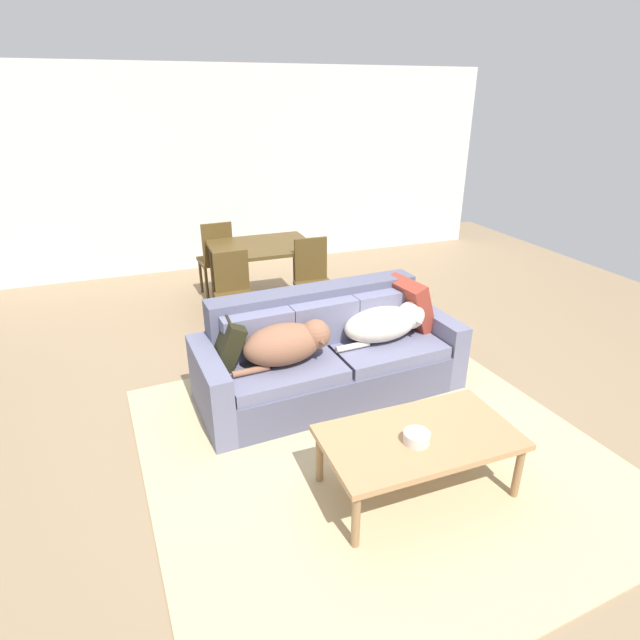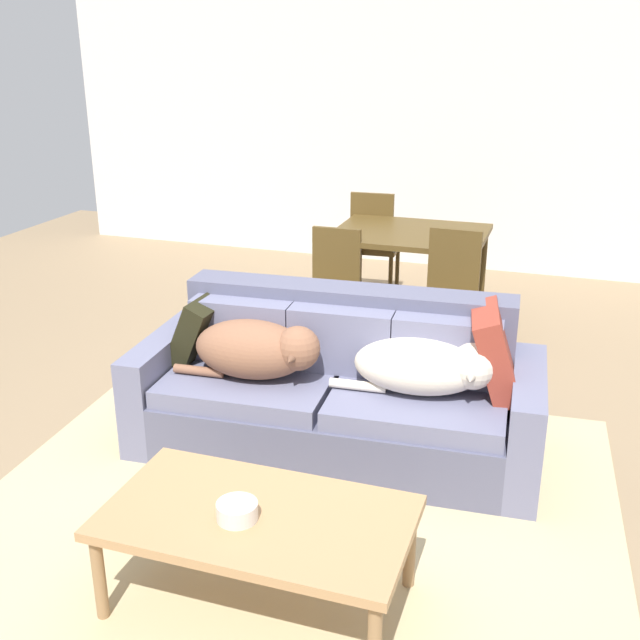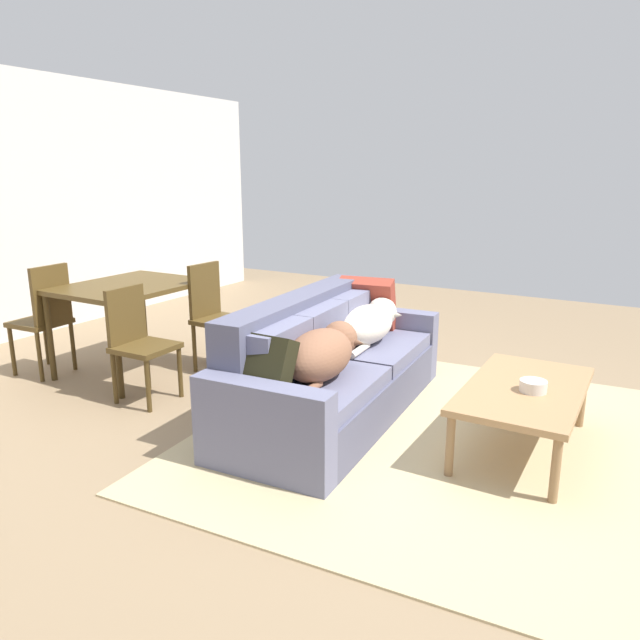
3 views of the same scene
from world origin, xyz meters
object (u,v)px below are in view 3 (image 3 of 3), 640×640
at_px(dining_chair_near_right, 214,312).
at_px(dining_chair_near_left, 138,339).
at_px(dog_on_left_cushion, 323,352).
at_px(couch, 329,370).
at_px(dining_table, 129,293).
at_px(bowl_on_coffee_table, 533,386).
at_px(coffee_table, 524,393).
at_px(dog_on_right_cushion, 369,322).
at_px(dining_chair_far_left, 45,315).
at_px(throw_pillow_by_left_arm, 262,367).
at_px(throw_pillow_by_right_arm, 367,305).

bearing_deg(dining_chair_near_right, dining_chair_near_left, -179.60).
bearing_deg(dog_on_left_cushion, couch, 20.17).
distance_m(dining_table, dining_chair_near_right, 0.73).
bearing_deg(bowl_on_coffee_table, dining_chair_near_left, 100.34).
bearing_deg(dining_table, couch, -88.98).
bearing_deg(couch, dog_on_left_cushion, -159.83).
bearing_deg(bowl_on_coffee_table, coffee_table, 44.42).
xyz_separation_m(bowl_on_coffee_table, dining_chair_near_left, (-0.51, 2.78, 0.02)).
bearing_deg(dog_on_right_cushion, dining_chair_far_left, 106.80).
relative_size(throw_pillow_by_left_arm, coffee_table, 0.31).
bearing_deg(coffee_table, dining_table, 92.13).
bearing_deg(dining_chair_near_right, throw_pillow_by_right_arm, -68.15).
relative_size(dog_on_left_cushion, coffee_table, 0.67).
bearing_deg(dining_chair_far_left, dining_chair_near_right, 122.90).
bearing_deg(throw_pillow_by_left_arm, dining_chair_near_right, 48.61).
bearing_deg(couch, throw_pillow_by_right_arm, 3.15).
bearing_deg(dining_chair_far_left, dog_on_right_cushion, 107.08).
xyz_separation_m(couch, dining_table, (-0.03, 1.94, 0.37)).
height_order(throw_pillow_by_left_arm, dining_chair_far_left, dining_chair_far_left).
distance_m(throw_pillow_by_left_arm, dining_chair_near_right, 1.82).
height_order(dog_on_right_cushion, coffee_table, dog_on_right_cushion).
relative_size(couch, bowl_on_coffee_table, 13.87).
bearing_deg(coffee_table, bowl_on_coffee_table, -135.58).
relative_size(bowl_on_coffee_table, dining_chair_near_right, 0.17).
distance_m(dog_on_right_cushion, dining_chair_near_left, 1.76).
xyz_separation_m(dog_on_right_cushion, dining_table, (-0.53, 2.02, 0.12)).
relative_size(dog_on_left_cushion, dining_chair_near_left, 0.93).
bearing_deg(dining_chair_far_left, couch, 97.12).
bearing_deg(dining_chair_near_right, coffee_table, -93.69).
bearing_deg(coffee_table, dining_chair_near_left, 101.74).
distance_m(throw_pillow_by_left_arm, throw_pillow_by_right_arm, 1.65).
height_order(throw_pillow_by_left_arm, dining_chair_near_left, dining_chair_near_left).
bearing_deg(throw_pillow_by_right_arm, dog_on_left_cushion, -167.45).
height_order(throw_pillow_by_right_arm, bowl_on_coffee_table, throw_pillow_by_right_arm).
bearing_deg(throw_pillow_by_left_arm, couch, 0.47).
distance_m(dog_on_right_cushion, throw_pillow_by_left_arm, 1.33).
height_order(dog_on_left_cushion, dining_table, dining_table).
distance_m(dog_on_right_cushion, dining_table, 2.09).
xyz_separation_m(bowl_on_coffee_table, dining_table, (-0.06, 3.33, 0.24)).
bearing_deg(dog_on_left_cushion, dining_chair_far_left, 87.91).
bearing_deg(dog_on_left_cushion, dining_chair_near_right, 59.75).
relative_size(dining_table, dining_chair_near_right, 1.21).
distance_m(bowl_on_coffee_table, dining_table, 3.34).
xyz_separation_m(dog_on_left_cushion, bowl_on_coffee_table, (0.42, -1.21, -0.13)).
bearing_deg(throw_pillow_by_right_arm, throw_pillow_by_left_arm, -176.38).
height_order(throw_pillow_by_right_arm, dining_table, throw_pillow_by_right_arm).
xyz_separation_m(dog_on_right_cushion, bowl_on_coffee_table, (-0.47, -1.31, -0.12)).
relative_size(throw_pillow_by_right_arm, dining_chair_near_left, 0.52).
distance_m(dining_chair_near_left, dining_chair_near_right, 0.86).
bearing_deg(throw_pillow_by_right_arm, coffee_table, -117.19).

